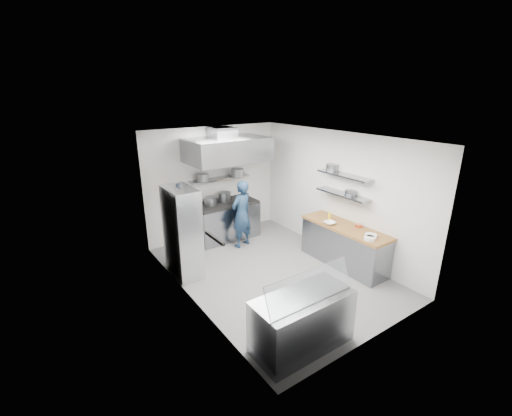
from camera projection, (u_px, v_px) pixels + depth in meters
floor at (272, 272)px, 7.20m from camera, size 5.00×5.00×0.00m
ceiling at (274, 137)px, 6.29m from camera, size 5.00×5.00×0.00m
wall_back at (214, 182)px, 8.69m from camera, size 3.60×2.80×0.02m
wall_front at (381, 257)px, 4.79m from camera, size 3.60×2.80×0.02m
wall_left at (189, 229)px, 5.78m from camera, size 2.80×5.00×0.02m
wall_right at (337, 194)px, 7.71m from camera, size 2.80×5.00×0.02m
gas_range at (226, 221)px, 8.74m from camera, size 1.60×0.80×0.90m
cooktop at (225, 203)px, 8.58m from camera, size 1.57×0.78×0.06m
stock_pot_left at (210, 201)px, 8.34m from camera, size 0.31×0.31×0.20m
stock_pot_mid at (224, 197)px, 8.60m from camera, size 0.34×0.34×0.24m
over_range_shelf at (220, 179)px, 8.58m from camera, size 1.60×0.30×0.04m
shelf_pot_a at (203, 177)px, 8.23m from camera, size 0.28×0.28×0.18m
shelf_pot_b at (237, 173)px, 8.57m from camera, size 0.32×0.32×0.22m
extractor_hood at (227, 150)px, 8.00m from camera, size 1.90×1.15×0.55m
hood_duct at (222, 132)px, 8.05m from camera, size 0.55×0.55×0.24m
red_firebox at (167, 190)px, 7.96m from camera, size 0.22×0.10×0.26m
chef at (242, 214)px, 8.15m from camera, size 0.68×0.52×1.64m
wire_rack at (182, 232)px, 6.83m from camera, size 0.50×0.90×1.85m
rack_bin_a at (180, 236)px, 6.97m from camera, size 0.17×0.21×0.19m
rack_bin_b at (174, 210)px, 7.00m from camera, size 0.14×0.18×0.16m
rack_jar at (179, 188)px, 6.69m from camera, size 0.11×0.11×0.18m
knife_strip at (215, 238)px, 5.04m from camera, size 0.04×0.55×0.05m
prep_counter_base at (344, 247)px, 7.39m from camera, size 0.62×2.00×0.84m
prep_counter_top at (346, 227)px, 7.24m from camera, size 0.65×2.04×0.06m
plate_stack_a at (371, 236)px, 6.66m from camera, size 0.23×0.23×0.06m
plate_stack_b at (370, 238)px, 6.55m from camera, size 0.22×0.22×0.06m
copper_pan at (359, 226)px, 7.16m from camera, size 0.15×0.15×0.06m
squeeze_bottle at (329, 216)px, 7.54m from camera, size 0.06×0.06×0.18m
mixing_bowl at (330, 223)px, 7.31m from camera, size 0.26×0.26×0.06m
wall_shelf_lower at (342, 194)px, 7.35m from camera, size 0.30×1.30×0.04m
wall_shelf_upper at (344, 175)px, 7.22m from camera, size 0.30×1.30×0.04m
shelf_pot_c at (350, 193)px, 7.20m from camera, size 0.24×0.24×0.10m
shelf_pot_d at (332, 167)px, 7.56m from camera, size 0.27×0.27×0.14m
display_case at (302, 322)px, 4.98m from camera, size 1.50×0.70×0.85m
display_glass at (310, 287)px, 4.68m from camera, size 1.47×0.19×0.42m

